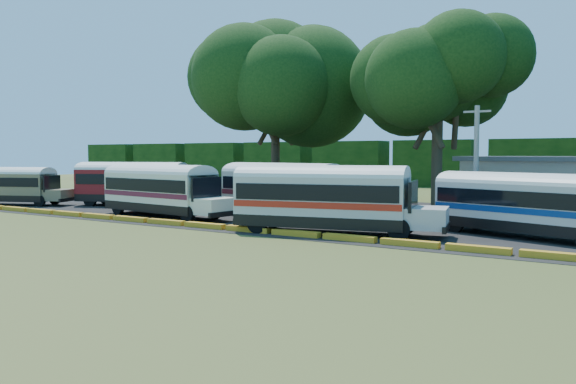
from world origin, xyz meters
The scene contains 13 objects.
ground centered at (0.00, 0.00, 0.00)m, with size 160.00×160.00×0.00m, color #2F4818.
asphalt_strip centered at (1.00, 12.00, 0.01)m, with size 64.00×24.00×0.02m, color black.
curb centered at (0.00, 1.00, 0.15)m, with size 53.70×0.45×0.30m.
treeline_backdrop centered at (0.00, 48.00, 3.00)m, with size 130.00×4.00×6.00m.
bus_beige centered at (-21.78, 3.80, 1.79)m, with size 9.72×5.53×3.13m.
bus_red centered at (-12.20, 8.55, 2.04)m, with size 11.07×5.98×3.55m.
bus_cream_west centered at (-4.81, 4.02, 1.97)m, with size 10.85×3.83×3.49m.
bus_cream_east centered at (2.25, 8.03, 2.04)m, with size 11.28×4.91×3.60m.
bus_white_red centered at (8.29, 2.69, 2.04)m, with size 11.27×4.92×3.60m.
bus_white_blue centered at (17.19, 6.75, 1.84)m, with size 10.13×5.39×3.25m.
tree_west centered at (-6.28, 20.17, 11.27)m, with size 13.86×13.86×16.38m.
tree_center centered at (9.27, 18.59, 10.23)m, with size 9.90×9.90×13.91m.
utility_pole centered at (13.84, 11.51, 3.65)m, with size 1.60×0.30×7.08m.
Camera 1 is at (22.09, -23.18, 4.15)m, focal length 35.00 mm.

